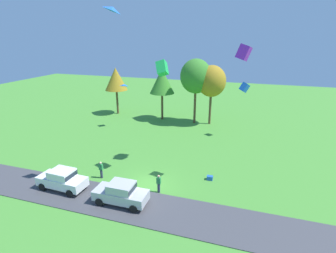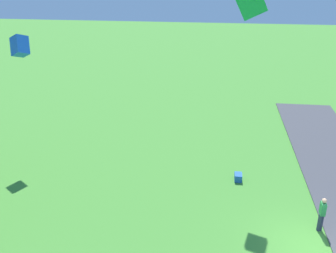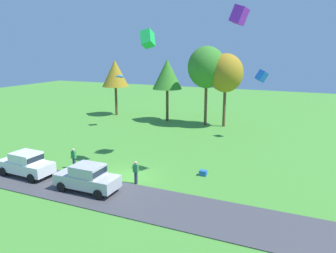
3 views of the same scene
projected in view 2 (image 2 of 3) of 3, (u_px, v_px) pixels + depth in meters
ground_plane at (313, 250)px, 16.79m from camera, size 120.00×120.00×0.00m
person_beside_suv at (322, 214)px, 17.62m from camera, size 0.36×0.24×1.71m
cooler_box at (238, 177)px, 21.85m from camera, size 0.56×0.40×0.40m
kite_box_topmost at (20, 46)px, 22.45m from camera, size 1.42×1.25×1.47m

